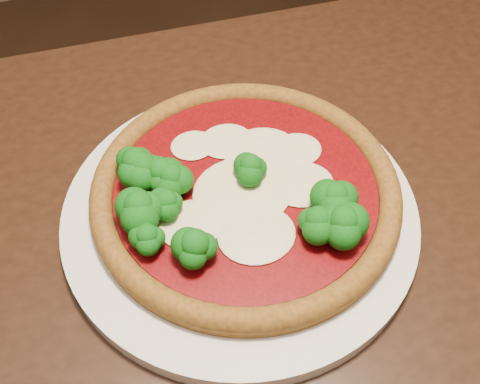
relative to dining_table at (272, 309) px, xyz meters
name	(u,v)px	position (x,y,z in m)	size (l,w,h in m)	color
dining_table	(272,309)	(0.00, 0.00, 0.00)	(1.14, 0.90, 0.75)	black
plate	(240,211)	(-0.01, 0.06, 0.12)	(0.35, 0.35, 0.02)	silver
pizza	(238,190)	(-0.01, 0.07, 0.14)	(0.31, 0.31, 0.06)	brown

